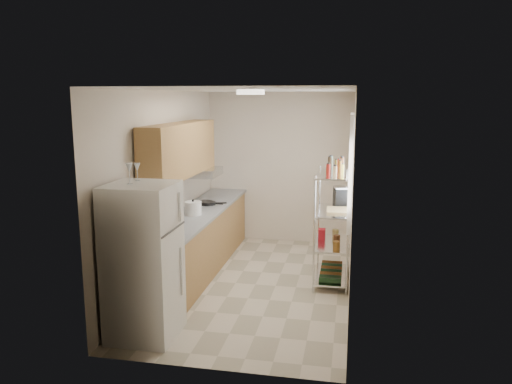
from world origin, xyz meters
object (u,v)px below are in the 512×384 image
(rice_cooker, at_px, (193,208))
(espresso_machine, at_px, (340,197))
(cutting_board, at_px, (338,210))
(refrigerator, at_px, (143,261))
(frying_pan_large, at_px, (205,203))

(rice_cooker, distance_m, espresso_machine, 2.05)
(cutting_board, bearing_deg, rice_cooker, -176.42)
(refrigerator, bearing_deg, rice_cooker, 91.24)
(refrigerator, relative_size, cutting_board, 4.21)
(refrigerator, distance_m, cutting_board, 2.74)
(refrigerator, distance_m, frying_pan_large, 2.52)
(rice_cooker, relative_size, cutting_board, 0.60)
(refrigerator, relative_size, frying_pan_large, 6.34)
(refrigerator, xyz_separation_m, frying_pan_large, (-0.08, 2.51, 0.10))
(rice_cooker, bearing_deg, espresso_machine, 12.24)
(rice_cooker, height_order, frying_pan_large, rice_cooker)
(refrigerator, bearing_deg, espresso_machine, 48.76)
(refrigerator, xyz_separation_m, rice_cooker, (-0.04, 1.80, 0.17))
(refrigerator, xyz_separation_m, cutting_board, (1.95, 1.92, 0.20))
(rice_cooker, distance_m, frying_pan_large, 0.72)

